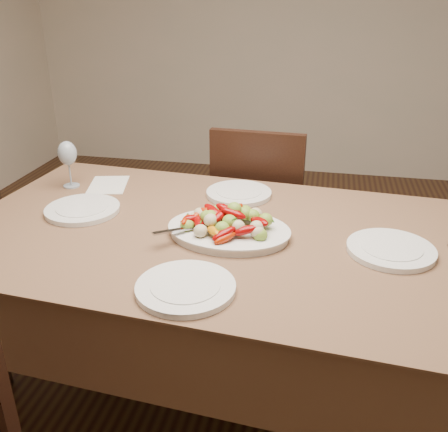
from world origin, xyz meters
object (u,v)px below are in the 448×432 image
dining_table (224,324)px  chair_far (262,215)px  plate_near (186,288)px  wine_glass (69,163)px  plate_right (391,250)px  plate_left (83,210)px  serving_platter (229,232)px  plate_far (239,193)px

dining_table → chair_far: bearing=87.8°
plate_near → wine_glass: size_ratio=1.34×
plate_right → plate_left: bearing=175.3°
serving_platter → plate_left: 0.57m
chair_far → serving_platter: size_ratio=2.37×
plate_right → plate_near: size_ratio=0.99×
dining_table → chair_far: (0.03, 0.79, 0.10)m
chair_far → plate_left: 0.97m
chair_far → wine_glass: 0.97m
dining_table → serving_platter: (0.02, -0.02, 0.39)m
chair_far → serving_platter: bearing=92.2°
plate_far → serving_platter: bearing=-85.2°
chair_far → plate_left: (-0.58, -0.73, 0.29)m
chair_far → plate_right: 1.01m
dining_table → plate_near: 0.54m
plate_left → plate_far: size_ratio=1.05×
plate_left → plate_right: size_ratio=1.00×
chair_far → plate_right: size_ratio=3.50×
chair_far → plate_far: chair_far is taller
chair_far → serving_platter: 0.86m
dining_table → plate_far: size_ratio=7.13×
wine_glass → chair_far: bearing=34.0°
serving_platter → plate_near: (-0.05, -0.35, -0.00)m
chair_far → wine_glass: size_ratio=4.64×
serving_platter → plate_far: serving_platter is taller
dining_table → plate_far: plate_far is taller
dining_table → wine_glass: size_ratio=8.98×
chair_far → plate_near: (-0.06, -1.16, 0.29)m
dining_table → plate_right: size_ratio=6.78×
chair_far → plate_near: size_ratio=3.46×
serving_platter → plate_far: 0.35m
serving_platter → wine_glass: 0.80m
chair_far → plate_right: chair_far is taller
serving_platter → plate_right: 0.52m
dining_table → plate_left: 0.67m
serving_platter → plate_left: serving_platter is taller
dining_table → plate_far: (-0.01, 0.34, 0.39)m
plate_far → wine_glass: (-0.70, -0.04, 0.09)m
wine_glass → serving_platter: bearing=-23.0°
serving_platter → plate_left: size_ratio=1.47×
chair_far → wine_glass: wine_glass is taller
plate_right → wine_glass: size_ratio=1.33×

